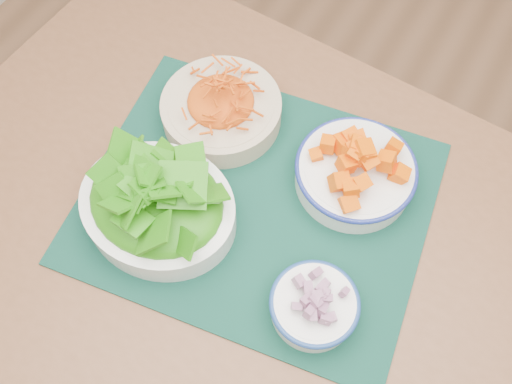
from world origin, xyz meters
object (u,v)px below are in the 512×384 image
table (266,269)px  squash_bowl (357,167)px  placemat (256,202)px  lettuce_bowl (157,202)px  carrot_bowl (221,106)px  onion_bowl (314,304)px

table → squash_bowl: bearing=71.0°
placemat → lettuce_bowl: lettuce_bowl is taller
placemat → carrot_bowl: (-0.13, 0.10, 0.04)m
table → onion_bowl: size_ratio=8.54×
squash_bowl → lettuce_bowl: size_ratio=0.99×
carrot_bowl → onion_bowl: carrot_bowl is taller
carrot_bowl → onion_bowl: (0.28, -0.21, -0.00)m
carrot_bowl → onion_bowl: 0.35m
carrot_bowl → table: bearing=-41.9°
onion_bowl → placemat: bearing=144.6°
placemat → lettuce_bowl: 0.15m
table → lettuce_bowl: 0.23m
squash_bowl → onion_bowl: bearing=-79.3°
placemat → onion_bowl: 0.19m
squash_bowl → onion_bowl: 0.22m
squash_bowl → onion_bowl: squash_bowl is taller
squash_bowl → carrot_bowl: bearing=180.0°
placemat → table: bearing=-54.8°
squash_bowl → onion_bowl: (0.04, -0.21, -0.01)m
lettuce_bowl → carrot_bowl: bearing=92.2°
table → placemat: placemat is taller
carrot_bowl → lettuce_bowl: lettuce_bowl is taller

